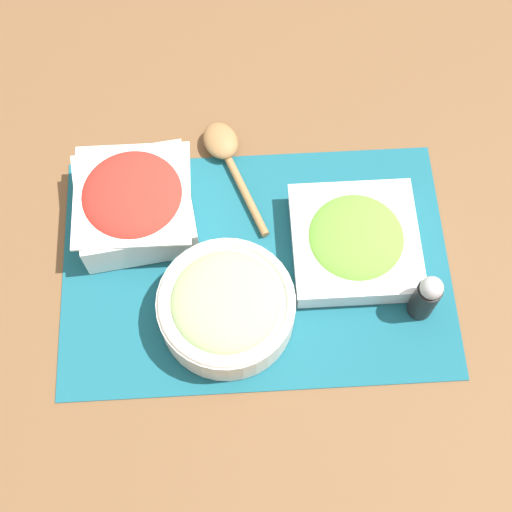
# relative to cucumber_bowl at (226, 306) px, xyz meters

# --- Properties ---
(ground_plane) EXTENTS (3.00, 3.00, 0.00)m
(ground_plane) POSITION_rel_cucumber_bowl_xyz_m (0.04, 0.08, -0.04)
(ground_plane) COLOR brown
(placemat) EXTENTS (0.56, 0.37, 0.00)m
(placemat) POSITION_rel_cucumber_bowl_xyz_m (0.04, 0.08, -0.04)
(placemat) COLOR #195B6B
(placemat) RESTS_ON ground_plane
(cucumber_bowl) EXTENTS (0.19, 0.19, 0.08)m
(cucumber_bowl) POSITION_rel_cucumber_bowl_xyz_m (0.00, 0.00, 0.00)
(cucumber_bowl) COLOR silver
(cucumber_bowl) RESTS_ON placemat
(lettuce_bowl) EXTENTS (0.18, 0.18, 0.05)m
(lettuce_bowl) POSITION_rel_cucumber_bowl_xyz_m (0.19, 0.09, -0.01)
(lettuce_bowl) COLOR white
(lettuce_bowl) RESTS_ON placemat
(tomato_bowl) EXTENTS (0.18, 0.18, 0.08)m
(tomato_bowl) POSITION_rel_cucumber_bowl_xyz_m (-0.13, 0.16, 0.00)
(tomato_bowl) COLOR white
(tomato_bowl) RESTS_ON placemat
(wooden_spoon) EXTENTS (0.10, 0.20, 0.03)m
(wooden_spoon) POSITION_rel_cucumber_bowl_xyz_m (0.01, 0.26, -0.03)
(wooden_spoon) COLOR #9E7042
(wooden_spoon) RESTS_ON placemat
(pepper_shaker) EXTENTS (0.03, 0.03, 0.10)m
(pepper_shaker) POSITION_rel_cucumber_bowl_xyz_m (0.27, -0.00, 0.01)
(pepper_shaker) COLOR black
(pepper_shaker) RESTS_ON placemat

